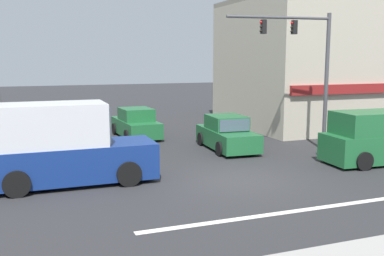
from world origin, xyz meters
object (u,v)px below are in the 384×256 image
(traffic_light_mast, at_px, (308,59))
(sedan_waiting_far, at_px, (136,124))
(sedan_crossing_rightbound, at_px, (227,134))
(van_parked_curbside, at_px, (378,138))
(box_truck_crossing_leftbound, at_px, (65,148))

(traffic_light_mast, distance_m, sedan_waiting_far, 9.61)
(sedan_crossing_rightbound, bearing_deg, traffic_light_mast, -27.01)
(traffic_light_mast, height_order, van_parked_curbside, traffic_light_mast)
(van_parked_curbside, relative_size, sedan_crossing_rightbound, 1.13)
(van_parked_curbside, xyz_separation_m, box_truck_crossing_leftbound, (-12.13, 1.25, 0.25))
(traffic_light_mast, bearing_deg, box_truck_crossing_leftbound, -170.50)
(sedan_crossing_rightbound, distance_m, box_truck_crossing_leftbound, 8.33)
(box_truck_crossing_leftbound, bearing_deg, sedan_waiting_far, 61.55)
(van_parked_curbside, bearing_deg, box_truck_crossing_leftbound, 174.14)
(van_parked_curbside, distance_m, sedan_crossing_rightbound, 6.51)
(traffic_light_mast, height_order, sedan_waiting_far, traffic_light_mast)
(van_parked_curbside, height_order, sedan_crossing_rightbound, van_parked_curbside)
(traffic_light_mast, distance_m, sedan_crossing_rightbound, 4.96)
(sedan_waiting_far, bearing_deg, van_parked_curbside, -50.51)
(box_truck_crossing_leftbound, bearing_deg, sedan_crossing_rightbound, 24.20)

